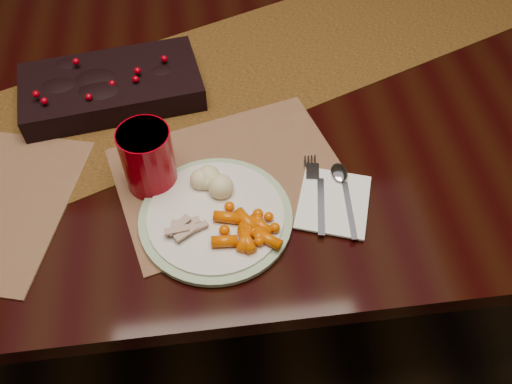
{
  "coord_description": "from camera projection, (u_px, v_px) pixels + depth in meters",
  "views": [
    {
      "loc": [
        -0.04,
        -0.84,
        1.52
      ],
      "look_at": [
        0.03,
        -0.29,
        0.8
      ],
      "focal_mm": 38.0,
      "sensor_mm": 36.0,
      "label": 1
    }
  ],
  "objects": [
    {
      "name": "baby_carrots",
      "position": [
        240.0,
        229.0,
        0.89
      ],
      "size": [
        0.14,
        0.12,
        0.02
      ],
      "primitive_type": null,
      "rotation": [
        0.0,
        0.0,
        0.31
      ],
      "color": "#D35300",
      "rests_on": "dinner_plate"
    },
    {
      "name": "centerpiece",
      "position": [
        111.0,
        84.0,
        1.09
      ],
      "size": [
        0.38,
        0.23,
        0.07
      ],
      "primitive_type": null,
      "rotation": [
        0.0,
        0.0,
        0.14
      ],
      "color": "black",
      "rests_on": "table_runner"
    },
    {
      "name": "floor",
      "position": [
        235.0,
        277.0,
        1.71
      ],
      "size": [
        5.0,
        5.0,
        0.0
      ],
      "primitive_type": "plane",
      "color": "black",
      "rests_on": "ground"
    },
    {
      "name": "napkin",
      "position": [
        334.0,
        202.0,
        0.95
      ],
      "size": [
        0.16,
        0.17,
        0.0
      ],
      "primitive_type": "cube",
      "rotation": [
        0.0,
        0.0,
        -0.34
      ],
      "color": "white",
      "rests_on": "placemat_main"
    },
    {
      "name": "dining_table",
      "position": [
        230.0,
        207.0,
        1.42
      ],
      "size": [
        1.8,
        1.0,
        0.75
      ],
      "primitive_type": "cube",
      "color": "black",
      "rests_on": "floor"
    },
    {
      "name": "mashed_potatoes",
      "position": [
        211.0,
        177.0,
        0.94
      ],
      "size": [
        0.1,
        0.09,
        0.04
      ],
      "primitive_type": null,
      "rotation": [
        0.0,
        0.0,
        0.28
      ],
      "color": "beige",
      "rests_on": "dinner_plate"
    },
    {
      "name": "placemat_main",
      "position": [
        231.0,
        176.0,
        0.99
      ],
      "size": [
        0.46,
        0.39,
        0.0
      ],
      "primitive_type": "cube",
      "rotation": [
        0.0,
        0.0,
        0.26
      ],
      "color": "#856649",
      "rests_on": "dining_table"
    },
    {
      "name": "red_cup",
      "position": [
        148.0,
        159.0,
        0.93
      ],
      "size": [
        0.11,
        0.11,
        0.12
      ],
      "primitive_type": "cylinder",
      "rotation": [
        0.0,
        0.0,
        -0.21
      ],
      "color": "#84000B",
      "rests_on": "placemat_main"
    },
    {
      "name": "turkey_shreds",
      "position": [
        187.0,
        229.0,
        0.89
      ],
      "size": [
        0.07,
        0.07,
        0.02
      ],
      "primitive_type": null,
      "rotation": [
        0.0,
        0.0,
        -0.07
      ],
      "color": "beige",
      "rests_on": "dinner_plate"
    },
    {
      "name": "dinner_plate",
      "position": [
        216.0,
        217.0,
        0.92
      ],
      "size": [
        0.3,
        0.3,
        0.01
      ],
      "primitive_type": "cylinder",
      "rotation": [
        0.0,
        0.0,
        0.14
      ],
      "color": "silver",
      "rests_on": "placemat_main"
    },
    {
      "name": "fork",
      "position": [
        319.0,
        197.0,
        0.95
      ],
      "size": [
        0.05,
        0.16,
        0.0
      ],
      "primitive_type": null,
      "rotation": [
        0.0,
        0.0,
        -0.18
      ],
      "color": "white",
      "rests_on": "napkin"
    },
    {
      "name": "table_runner",
      "position": [
        243.0,
        68.0,
        1.18
      ],
      "size": [
        1.74,
        0.97,
        0.0
      ],
      "primitive_type": "cube",
      "rotation": [
        0.0,
        0.0,
        0.38
      ],
      "color": "#412405",
      "rests_on": "dining_table"
    },
    {
      "name": "spoon",
      "position": [
        346.0,
        198.0,
        0.95
      ],
      "size": [
        0.04,
        0.16,
        0.0
      ],
      "primitive_type": null,
      "rotation": [
        0.0,
        0.0,
        -0.09
      ],
      "color": "#B6B7BE",
      "rests_on": "napkin"
    }
  ]
}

